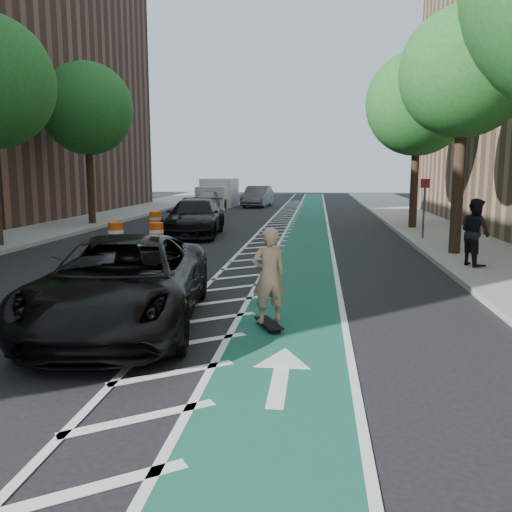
# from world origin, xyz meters

# --- Properties ---
(ground) EXTENTS (120.00, 120.00, 0.00)m
(ground) POSITION_xyz_m (0.00, 0.00, 0.00)
(ground) COLOR black
(ground) RESTS_ON ground
(bike_lane) EXTENTS (2.00, 90.00, 0.01)m
(bike_lane) POSITION_xyz_m (3.00, 10.00, 0.01)
(bike_lane) COLOR #164F39
(bike_lane) RESTS_ON ground
(buffer_strip) EXTENTS (1.40, 90.00, 0.01)m
(buffer_strip) POSITION_xyz_m (1.50, 10.00, 0.01)
(buffer_strip) COLOR silver
(buffer_strip) RESTS_ON ground
(sidewalk_right) EXTENTS (5.00, 90.00, 0.15)m
(sidewalk_right) POSITION_xyz_m (9.50, 10.00, 0.07)
(sidewalk_right) COLOR gray
(sidewalk_right) RESTS_ON ground
(curb_right) EXTENTS (0.12, 90.00, 0.16)m
(curb_right) POSITION_xyz_m (7.05, 10.00, 0.08)
(curb_right) COLOR gray
(curb_right) RESTS_ON ground
(curb_left) EXTENTS (0.12, 90.00, 0.16)m
(curb_left) POSITION_xyz_m (-7.05, 10.00, 0.08)
(curb_left) COLOR gray
(curb_left) RESTS_ON ground
(tree_r_c) EXTENTS (4.20, 4.20, 7.90)m
(tree_r_c) POSITION_xyz_m (7.90, 8.00, 5.77)
(tree_r_c) COLOR #382619
(tree_r_c) RESTS_ON ground
(tree_r_d) EXTENTS (4.20, 4.20, 7.90)m
(tree_r_d) POSITION_xyz_m (7.90, 16.00, 5.77)
(tree_r_d) COLOR #382619
(tree_r_d) RESTS_ON ground
(tree_l_d) EXTENTS (4.20, 4.20, 7.90)m
(tree_l_d) POSITION_xyz_m (-7.90, 16.00, 5.77)
(tree_l_d) COLOR #382619
(tree_l_d) RESTS_ON ground
(sign_post) EXTENTS (0.35, 0.08, 2.47)m
(sign_post) POSITION_xyz_m (7.60, 12.00, 1.35)
(sign_post) COLOR #4C4C4C
(sign_post) RESTS_ON ground
(skateboard) EXTENTS (0.61, 0.92, 0.12)m
(skateboard) POSITION_xyz_m (2.63, -0.48, 0.10)
(skateboard) COLOR black
(skateboard) RESTS_ON ground
(skateboarder) EXTENTS (0.73, 0.63, 1.70)m
(skateboarder) POSITION_xyz_m (2.63, -0.48, 0.97)
(skateboarder) COLOR tan
(skateboarder) RESTS_ON skateboard
(suv_near) EXTENTS (3.39, 6.08, 1.61)m
(suv_near) POSITION_xyz_m (0.00, -0.58, 0.80)
(suv_near) COLOR black
(suv_near) RESTS_ON ground
(suv_far) EXTENTS (2.59, 5.57, 1.57)m
(suv_far) POSITION_xyz_m (-1.79, 12.98, 0.79)
(suv_far) COLOR black
(suv_far) RESTS_ON ground
(car_silver) EXTENTS (1.81, 4.25, 1.43)m
(car_silver) POSITION_xyz_m (-4.28, 27.58, 0.72)
(car_silver) COLOR #959499
(car_silver) RESTS_ON ground
(car_grey) EXTENTS (2.11, 4.99, 1.60)m
(car_grey) POSITION_xyz_m (-1.18, 32.04, 0.80)
(car_grey) COLOR #5A585D
(car_grey) RESTS_ON ground
(pedestrian) EXTENTS (0.99, 1.11, 1.89)m
(pedestrian) POSITION_xyz_m (7.84, 5.80, 1.09)
(pedestrian) COLOR black
(pedestrian) RESTS_ON sidewalk_right
(box_truck) EXTENTS (2.50, 5.25, 2.15)m
(box_truck) POSITION_xyz_m (-4.16, 31.24, 0.99)
(box_truck) COLOR silver
(box_truck) RESTS_ON ground
(barrel_a) EXTENTS (0.69, 0.69, 0.93)m
(barrel_a) POSITION_xyz_m (-3.80, 9.00, 0.44)
(barrel_a) COLOR #DB490B
(barrel_a) RESTS_ON ground
(barrel_b) EXTENTS (0.66, 0.66, 0.90)m
(barrel_b) POSITION_xyz_m (-2.44, 9.50, 0.43)
(barrel_b) COLOR #F1470C
(barrel_b) RESTS_ON ground
(barrel_c) EXTENTS (0.67, 0.67, 0.92)m
(barrel_c) POSITION_xyz_m (-4.00, 14.50, 0.43)
(barrel_c) COLOR #FF5C0D
(barrel_c) RESTS_ON ground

